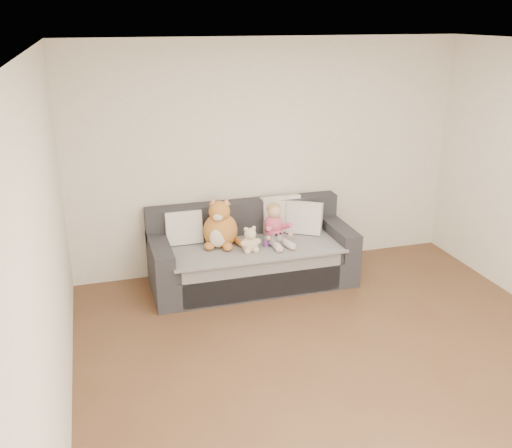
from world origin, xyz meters
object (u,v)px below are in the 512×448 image
Objects in this scene: toddler at (275,226)px; sippy_cup at (266,240)px; plush_cat at (220,228)px; teddy_bear at (250,242)px; sofa at (251,256)px.

toddler is 3.75× the size of sippy_cup.
toddler is 0.80× the size of plush_cat.
teddy_bear is 0.23m from sippy_cup.
plush_cat reaches higher than sippy_cup.
plush_cat is 0.51m from sippy_cup.
teddy_bear is at bearing -153.78° from sippy_cup.
plush_cat is at bearing 131.28° from teddy_bear.
plush_cat is (-0.34, -0.01, 0.37)m from sofa.
toddler is at bearing 22.33° from teddy_bear.
toddler is at bearing 15.03° from plush_cat.
sippy_cup is (0.21, 0.10, -0.05)m from teddy_bear.
sofa is at bearing 128.52° from sippy_cup.
toddler reaches higher than teddy_bear.
teddy_bear reaches higher than sippy_cup.
teddy_bear is 2.35× the size of sippy_cup.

